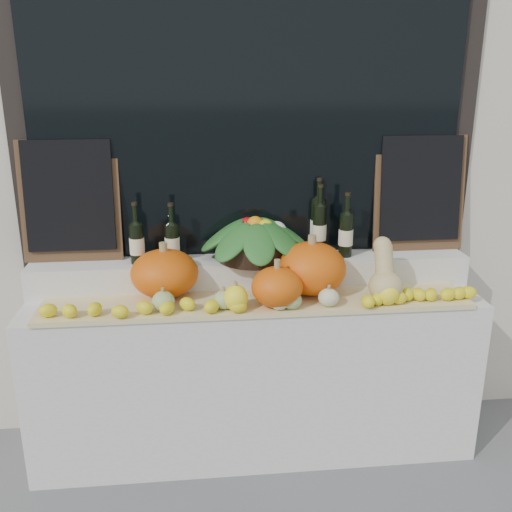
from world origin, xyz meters
TOP-DOWN VIEW (x-y plane):
  - storefront_facade at (0.00, 2.25)m, footprint 7.00×0.94m
  - display_sill at (0.00, 1.52)m, footprint 2.30×0.55m
  - rear_tier at (0.00, 1.68)m, footprint 2.30×0.25m
  - straw_bedding at (0.00, 1.40)m, footprint 2.10×0.32m
  - pumpkin_left at (-0.45, 1.52)m, footprint 0.39×0.39m
  - pumpkin_right at (0.28, 1.48)m, footprint 0.43×0.43m
  - pumpkin_center at (0.09, 1.33)m, footprint 0.31×0.31m
  - butternut_squash at (0.62, 1.36)m, footprint 0.17×0.22m
  - decorative_gourds at (0.06, 1.30)m, footprint 1.18×0.15m
  - lemon_heap at (0.00, 1.29)m, footprint 2.20×0.16m
  - produce_bowl at (0.02, 1.66)m, footprint 0.61×0.61m
  - wine_bottle_far_left at (-0.59, 1.64)m, footprint 0.08×0.08m
  - wine_bottle_near_left at (-0.41, 1.66)m, footprint 0.08×0.08m
  - wine_bottle_tall at (0.37, 1.74)m, footprint 0.08×0.08m
  - wine_bottle_near_right at (0.36, 1.70)m, footprint 0.08×0.08m
  - wine_bottle_far_right at (0.50, 1.65)m, footprint 0.08×0.08m
  - chalkboard_left at (-0.92, 1.74)m, footprint 0.50×0.10m
  - chalkboard_right at (0.92, 1.74)m, footprint 0.50×0.10m

SIDE VIEW (x-z plane):
  - display_sill at x=0.00m, z-range 0.00..0.88m
  - straw_bedding at x=0.00m, z-range 0.88..0.90m
  - lemon_heap at x=0.00m, z-range 0.91..0.97m
  - decorative_gourds at x=0.06m, z-range 0.88..1.03m
  - rear_tier at x=0.00m, z-range 0.88..1.04m
  - pumpkin_center at x=0.09m, z-range 0.91..1.10m
  - pumpkin_left at x=-0.45m, z-range 0.91..1.14m
  - butternut_squash at x=0.62m, z-range 0.87..1.17m
  - pumpkin_right at x=0.28m, z-range 0.91..1.17m
  - wine_bottle_near_left at x=-0.41m, z-range 0.99..1.30m
  - wine_bottle_far_left at x=-0.59m, z-range 0.99..1.31m
  - produce_bowl at x=0.02m, z-range 1.03..1.27m
  - wine_bottle_far_right at x=0.50m, z-range 0.99..1.33m
  - wine_bottle_near_right at x=0.36m, z-range 0.99..1.37m
  - wine_bottle_tall at x=0.37m, z-range 0.99..1.39m
  - chalkboard_left at x=-0.92m, z-range 1.05..1.67m
  - chalkboard_right at x=0.92m, z-range 1.05..1.67m
  - storefront_facade at x=0.00m, z-range 0.00..4.50m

